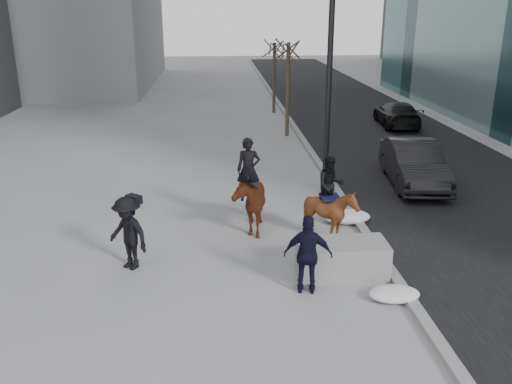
{
  "coord_description": "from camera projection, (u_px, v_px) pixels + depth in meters",
  "views": [
    {
      "loc": [
        -0.91,
        -11.43,
        5.8
      ],
      "look_at": [
        0.0,
        1.2,
        1.5
      ],
      "focal_mm": 38.0,
      "sensor_mm": 36.0,
      "label": 1
    }
  ],
  "objects": [
    {
      "name": "snow_piles",
      "position": [
        359.0,
        237.0,
        14.06
      ],
      "size": [
        1.36,
        5.14,
        0.35
      ],
      "color": "silver",
      "rests_on": "ground"
    },
    {
      "name": "car_near",
      "position": [
        414.0,
        164.0,
        18.57
      ],
      "size": [
        2.07,
        4.7,
        1.5
      ],
      "primitive_type": "imported",
      "rotation": [
        0.0,
        0.0,
        -0.11
      ],
      "color": "black",
      "rests_on": "ground"
    },
    {
      "name": "camera_crew",
      "position": [
        128.0,
        233.0,
        12.49
      ],
      "size": [
        1.29,
        1.22,
        1.75
      ],
      "color": "black",
      "rests_on": "ground"
    },
    {
      "name": "car_far",
      "position": [
        397.0,
        114.0,
        27.93
      ],
      "size": [
        2.12,
        4.47,
        1.26
      ],
      "primitive_type": "imported",
      "rotation": [
        0.0,
        0.0,
        3.06
      ],
      "color": "black",
      "rests_on": "ground"
    },
    {
      "name": "mounted_right",
      "position": [
        330.0,
        208.0,
        14.02
      ],
      "size": [
        1.23,
        1.38,
        2.25
      ],
      "color": "#47280E",
      "rests_on": "ground"
    },
    {
      "name": "feeder",
      "position": [
        308.0,
        255.0,
        11.41
      ],
      "size": [
        1.09,
        0.95,
        1.75
      ],
      "color": "black",
      "rests_on": "ground"
    },
    {
      "name": "ground",
      "position": [
        260.0,
        269.0,
        12.72
      ],
      "size": [
        120.0,
        120.0,
        0.0
      ],
      "primitive_type": "plane",
      "color": "gray",
      "rests_on": "ground"
    },
    {
      "name": "tree_near",
      "position": [
        288.0,
        85.0,
        25.23
      ],
      "size": [
        1.2,
        1.2,
        4.83
      ],
      "primitive_type": null,
      "color": "#33231E",
      "rests_on": "ground"
    },
    {
      "name": "planter",
      "position": [
        342.0,
        258.0,
        12.32
      ],
      "size": [
        2.02,
        1.01,
        0.81
      ],
      "primitive_type": "cube",
      "rotation": [
        0.0,
        0.0,
        -0.0
      ],
      "color": "gray",
      "rests_on": "ground"
    },
    {
      "name": "tree_far",
      "position": [
        274.0,
        74.0,
        31.05
      ],
      "size": [
        1.2,
        1.2,
        4.41
      ],
      "primitive_type": null,
      "color": "#34241E",
      "rests_on": "ground"
    },
    {
      "name": "road",
      "position": [
        408.0,
        154.0,
        22.64
      ],
      "size": [
        8.0,
        90.0,
        0.01
      ],
      "primitive_type": "cube",
      "color": "black",
      "rests_on": "ground"
    },
    {
      "name": "mounted_left",
      "position": [
        249.0,
        197.0,
        14.72
      ],
      "size": [
        1.01,
        2.02,
        2.54
      ],
      "color": "#4F210F",
      "rests_on": "ground"
    },
    {
      "name": "curb",
      "position": [
        313.0,
        155.0,
        22.35
      ],
      "size": [
        0.25,
        90.0,
        0.12
      ],
      "primitive_type": "cube",
      "color": "gray",
      "rests_on": "ground"
    },
    {
      "name": "lamppost",
      "position": [
        332.0,
        37.0,
        16.29
      ],
      "size": [
        0.25,
        2.38,
        9.09
      ],
      "color": "black",
      "rests_on": "ground"
    }
  ]
}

